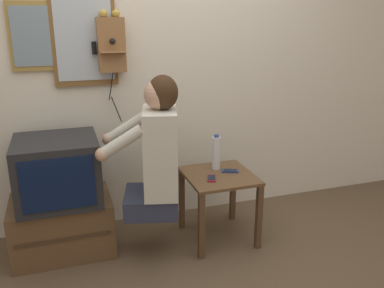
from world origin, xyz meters
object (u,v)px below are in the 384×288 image
person (156,151)px  cell_phone_spare (230,171)px  television (58,170)px  water_bottle (216,153)px  wall_mirror (83,29)px  cell_phone_held (211,178)px  wall_phone_antique (111,44)px  framed_picture (31,36)px

person → cell_phone_spare: person is taller
television → water_bottle: 1.14m
wall_mirror → cell_phone_held: 1.39m
wall_phone_antique → person: bearing=-69.1°
framed_picture → wall_mirror: (0.35, -0.00, 0.05)m
television → cell_phone_spare: television is taller
person → cell_phone_held: person is taller
person → water_bottle: bearing=-56.6°
person → television: person is taller
television → cell_phone_held: (1.03, -0.23, -0.10)m
cell_phone_spare → wall_mirror: bearing=85.0°
framed_picture → water_bottle: framed_picture is taller
framed_picture → wall_phone_antique: bearing=-4.7°
person → cell_phone_spare: size_ratio=6.89×
wall_phone_antique → cell_phone_held: wall_phone_antique is taller
person → framed_picture: framed_picture is taller
water_bottle → wall_phone_antique: bearing=154.4°
water_bottle → television: bearing=177.3°
framed_picture → water_bottle: size_ratio=1.72×
television → wall_mirror: bearing=50.4°
television → wall_phone_antique: bearing=31.9°
wall_mirror → water_bottle: bearing=-23.1°
cell_phone_held → cell_phone_spare: (0.18, 0.09, 0.00)m
cell_phone_spare → water_bottle: (-0.08, 0.09, 0.12)m
wall_mirror → cell_phone_held: wall_mirror is taller
framed_picture → water_bottle: bearing=-17.1°
person → cell_phone_spare: bearing=-67.5°
wall_mirror → person: bearing=-55.5°
wall_mirror → water_bottle: 1.31m
television → water_bottle: bearing=-2.7°
person → cell_phone_spare: (0.58, 0.08, -0.24)m
person → framed_picture: (-0.72, 0.55, 0.73)m
television → person: bearing=-19.6°
wall_phone_antique → cell_phone_spare: 1.27m
wall_mirror → water_bottle: size_ratio=2.94×
wall_phone_antique → framed_picture: size_ratio=1.74×
person → framed_picture: size_ratio=2.03×
television → water_bottle: size_ratio=2.01×
wall_phone_antique → framed_picture: bearing=175.3°
cell_phone_held → water_bottle: 0.24m
person → framed_picture: bearing=66.9°
cell_phone_held → water_bottle: size_ratio=0.51×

